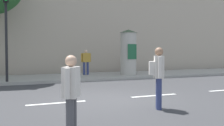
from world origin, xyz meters
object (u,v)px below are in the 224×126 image
at_px(pedestrian_tallest, 71,91).
at_px(pedestrian_in_dark_shirt, 130,60).
at_px(poster_column, 128,52).
at_px(traffic_light, 6,18).
at_px(pedestrian_with_bag, 158,73).
at_px(pedestrian_with_backpack, 86,60).

bearing_deg(pedestrian_tallest, pedestrian_in_dark_shirt, 58.38).
distance_m(poster_column, pedestrian_in_dark_shirt, 1.95).
bearing_deg(traffic_light, poster_column, 10.28).
relative_size(traffic_light, pedestrian_with_bag, 2.65).
xyz_separation_m(traffic_light, pedestrian_with_backpack, (4.54, 2.22, -2.06)).
height_order(traffic_light, poster_column, traffic_light).
distance_m(traffic_light, pedestrian_with_backpack, 5.45).
relative_size(pedestrian_with_bag, pedestrian_with_backpack, 1.08).
xyz_separation_m(pedestrian_tallest, pedestrian_in_dark_shirt, (7.09, 11.51, 0.17)).
bearing_deg(pedestrian_with_backpack, pedestrian_in_dark_shirt, 11.20).
relative_size(pedestrian_tallest, pedestrian_in_dark_shirt, 0.98).
distance_m(pedestrian_tallest, pedestrian_with_bag, 3.15).
bearing_deg(pedestrian_with_backpack, pedestrian_tallest, -108.98).
xyz_separation_m(traffic_light, pedestrian_tallest, (0.81, -8.63, -2.25)).
height_order(traffic_light, pedestrian_in_dark_shirt, traffic_light).
distance_m(pedestrian_tallest, pedestrian_with_backpack, 11.47).
bearing_deg(pedestrian_with_backpack, poster_column, -21.63).
height_order(traffic_light, pedestrian_with_bag, traffic_light).
distance_m(pedestrian_in_dark_shirt, pedestrian_with_backpack, 3.42).
bearing_deg(pedestrian_tallest, traffic_light, 95.35).
xyz_separation_m(pedestrian_with_bag, pedestrian_with_backpack, (0.96, 9.35, 0.06)).
distance_m(pedestrian_tallest, pedestrian_in_dark_shirt, 13.52).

